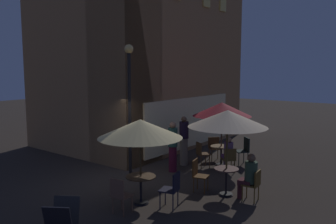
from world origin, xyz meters
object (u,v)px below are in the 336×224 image
(cafe_table_1, at_px, (141,183))
(cafe_chair_6, at_px, (201,152))
(street_lamp_near_corner, at_px, (129,93))
(cafe_table_2, at_px, (221,151))
(cafe_chair_5, at_px, (214,146))
(patron_standing_2, at_px, (184,140))
(patio_umbrella_0, at_px, (228,119))
(patio_umbrella_2, at_px, (222,109))
(cafe_chair_3, at_px, (173,187))
(patio_umbrella_1, at_px, (140,129))
(patron_seated_0, at_px, (249,174))
(cafe_chair_4, at_px, (244,148))
(cafe_chair_1, at_px, (254,183))
(menu_sandwich_board, at_px, (62,222))
(cafe_table_0, at_px, (226,176))
(cafe_chair_0, at_px, (198,173))
(cafe_chair_2, at_px, (120,193))
(patron_standing_3, at_px, (173,146))
(cafe_chair_7, at_px, (229,158))
(patron_seated_1, at_px, (228,152))

(cafe_table_1, relative_size, cafe_chair_6, 0.86)
(street_lamp_near_corner, bearing_deg, cafe_table_2, -25.71)
(cafe_chair_5, relative_size, patron_standing_2, 0.48)
(patio_umbrella_0, bearing_deg, patio_umbrella_2, 31.88)
(cafe_table_2, xyz_separation_m, cafe_chair_3, (-4.24, -0.98, 0.03))
(street_lamp_near_corner, relative_size, patio_umbrella_2, 1.84)
(cafe_chair_3, relative_size, cafe_chair_5, 1.08)
(cafe_chair_5, bearing_deg, patio_umbrella_1, -39.26)
(cafe_chair_5, height_order, patron_seated_0, patron_seated_0)
(patio_umbrella_0, distance_m, cafe_chair_4, 3.76)
(cafe_chair_1, height_order, cafe_chair_3, cafe_chair_3)
(menu_sandwich_board, height_order, cafe_table_2, menu_sandwich_board)
(cafe_table_0, xyz_separation_m, cafe_chair_0, (-0.20, 0.81, 0.01))
(cafe_table_2, xyz_separation_m, cafe_chair_6, (-0.68, 0.42, 0.02))
(cafe_chair_2, height_order, cafe_chair_4, cafe_chair_4)
(menu_sandwich_board, height_order, cafe_table_0, menu_sandwich_board)
(menu_sandwich_board, bearing_deg, patron_standing_3, -19.91)
(cafe_chair_5, bearing_deg, patio_umbrella_2, 0.00)
(cafe_chair_4, bearing_deg, patio_umbrella_1, 35.07)
(menu_sandwich_board, xyz_separation_m, patio_umbrella_0, (4.45, -1.31, 1.71))
(cafe_chair_4, bearing_deg, cafe_chair_5, -44.02)
(cafe_chair_2, height_order, cafe_chair_7, cafe_chair_2)
(patio_umbrella_1, bearing_deg, patio_umbrella_2, 1.52)
(cafe_chair_4, height_order, patron_standing_2, patron_standing_2)
(patio_umbrella_0, height_order, patron_standing_3, patio_umbrella_0)
(cafe_chair_3, height_order, patron_seated_1, patron_seated_1)
(cafe_chair_0, xyz_separation_m, cafe_chair_4, (3.47, 0.22, 0.04))
(cafe_chair_1, height_order, cafe_chair_6, cafe_chair_6)
(cafe_chair_5, relative_size, cafe_chair_6, 0.95)
(street_lamp_near_corner, bearing_deg, cafe_chair_3, -113.18)
(cafe_chair_7, bearing_deg, cafe_chair_0, 136.89)
(cafe_chair_0, bearing_deg, cafe_table_2, 91.82)
(cafe_chair_3, xyz_separation_m, cafe_chair_5, (4.80, 1.59, -0.03))
(cafe_chair_1, distance_m, patron_seated_1, 2.74)
(cafe_table_2, distance_m, patio_umbrella_2, 1.52)
(patio_umbrella_0, bearing_deg, patio_umbrella_1, 142.05)
(patio_umbrella_2, relative_size, cafe_chair_1, 2.74)
(cafe_table_0, xyz_separation_m, patio_umbrella_2, (2.58, 1.60, 1.52))
(cafe_table_2, bearing_deg, cafe_chair_4, -40.15)
(cafe_chair_1, distance_m, patron_standing_2, 3.96)
(cafe_chair_0, height_order, cafe_chair_4, cafe_chair_4)
(cafe_chair_2, xyz_separation_m, patron_seated_1, (4.81, -0.35, 0.14))
(cafe_table_0, distance_m, cafe_table_2, 3.04)
(patio_umbrella_2, height_order, cafe_chair_1, patio_umbrella_2)
(cafe_chair_1, height_order, patron_standing_3, patron_standing_3)
(cafe_chair_4, xyz_separation_m, cafe_chair_6, (-1.37, 1.00, -0.03))
(cafe_table_0, distance_m, cafe_chair_6, 2.77)
(menu_sandwich_board, xyz_separation_m, cafe_table_0, (4.45, -1.31, 0.09))
(street_lamp_near_corner, relative_size, patron_standing_3, 2.47)
(cafe_chair_0, height_order, cafe_chair_7, cafe_chair_0)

